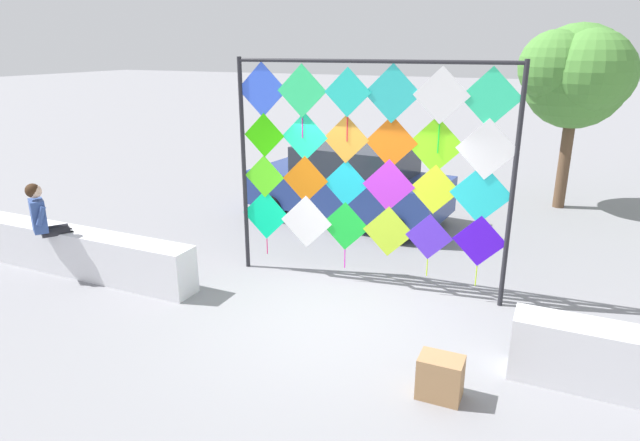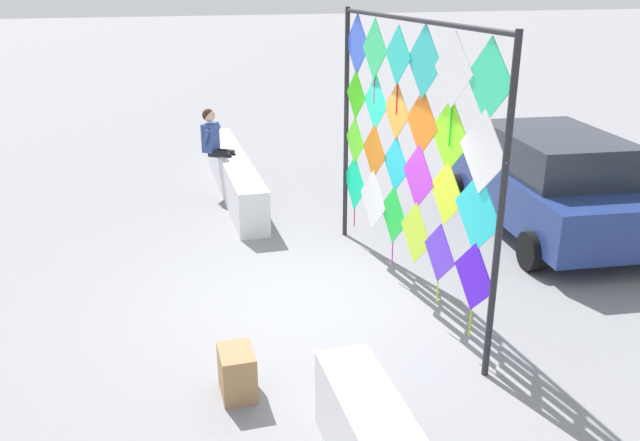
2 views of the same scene
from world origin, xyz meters
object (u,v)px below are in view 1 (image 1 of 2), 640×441
at_px(tree_far_right, 580,74).
at_px(cardboard_box_large, 440,377).
at_px(parked_car, 350,183).
at_px(seated_vendor, 48,222).
at_px(kite_display_rack, 369,158).

bearing_deg(tree_far_right, cardboard_box_large, -97.17).
xyz_separation_m(parked_car, cardboard_box_large, (3.16, -5.45, -0.59)).
distance_m(cardboard_box_large, tree_far_right, 8.74).
relative_size(parked_car, cardboard_box_large, 9.09).
bearing_deg(parked_car, seated_vendor, -124.48).
relative_size(kite_display_rack, tree_far_right, 1.03).
bearing_deg(seated_vendor, kite_display_rack, 20.66).
relative_size(parked_car, tree_far_right, 1.06).
relative_size(kite_display_rack, cardboard_box_large, 8.86).
distance_m(seated_vendor, tree_far_right, 10.89).
xyz_separation_m(seated_vendor, parked_car, (3.32, 4.83, -0.12)).
height_order(parked_car, cardboard_box_large, parked_car).
bearing_deg(cardboard_box_large, kite_display_rack, 125.43).
xyz_separation_m(cardboard_box_large, tree_far_right, (1.03, 8.21, 2.81)).
relative_size(seated_vendor, tree_far_right, 0.39).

